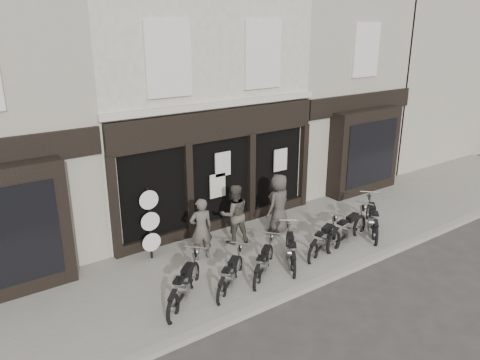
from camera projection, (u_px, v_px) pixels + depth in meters
ground_plane at (280, 267)px, 12.75m from camera, size 90.00×90.00×0.00m
pavement at (260, 252)px, 13.42m from camera, size 30.00×4.20×0.12m
kerb at (313, 285)px, 11.76m from camera, size 30.00×0.25×0.13m
central_building at (171, 92)px, 16.04m from camera, size 7.30×6.22×8.34m
neighbour_right at (308, 81)px, 19.52m from camera, size 5.60×6.73×8.34m
filler_right at (422, 69)px, 24.08m from camera, size 11.00×6.00×8.20m
motorcycle_0 at (184, 288)px, 10.96m from camera, size 1.77×1.63×1.04m
motorcycle_1 at (230, 277)px, 11.53m from camera, size 1.63×1.35×0.92m
motorcycle_2 at (264, 265)px, 12.11m from camera, size 1.64×1.36×0.92m
motorcycle_3 at (291, 252)px, 12.74m from camera, size 1.40×1.77×0.98m
motorcycle_4 at (323, 242)px, 13.34m from camera, size 1.91×1.04×0.97m
motorcycle_5 at (348, 232)px, 13.88m from camera, size 2.24×0.86×1.09m
motorcycle_6 at (372, 222)px, 14.58m from camera, size 1.77×1.83×1.10m
man_left at (201, 229)px, 12.70m from camera, size 0.72×0.55×1.76m
man_centre at (234, 214)px, 13.65m from camera, size 1.03×0.89×1.80m
man_right at (279, 204)px, 14.35m from camera, size 1.04×0.83×1.87m
advert_sign_post at (150, 227)px, 12.66m from camera, size 0.54×0.34×2.20m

